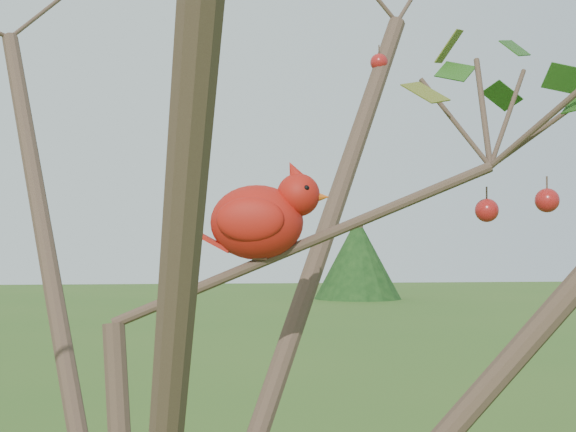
# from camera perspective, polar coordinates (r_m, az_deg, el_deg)

# --- Properties ---
(crabapple_tree) EXTENTS (2.35, 2.05, 2.95)m
(crabapple_tree) POSITION_cam_1_polar(r_m,az_deg,el_deg) (1.17, -9.19, 0.26)
(crabapple_tree) COLOR #3F2C22
(crabapple_tree) RESTS_ON ground
(cardinal) EXTENTS (0.25, 0.14, 0.17)m
(cardinal) POSITION_cam_1_polar(r_m,az_deg,el_deg) (1.28, -1.87, -0.17)
(cardinal) COLOR red
(cardinal) RESTS_ON ground
(distant_trees) EXTENTS (39.85, 9.68, 3.04)m
(distant_trees) POSITION_cam_1_polar(r_m,az_deg,el_deg) (26.05, -13.16, -3.48)
(distant_trees) COLOR #3F2C22
(distant_trees) RESTS_ON ground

